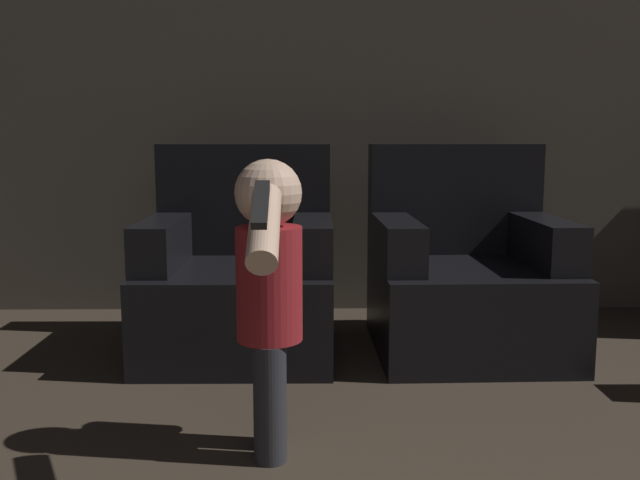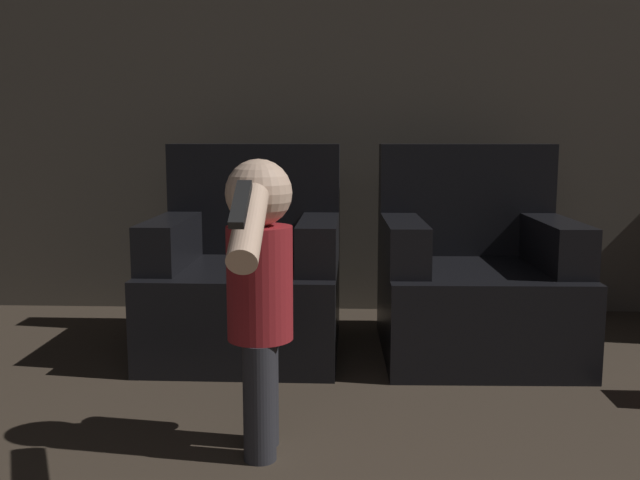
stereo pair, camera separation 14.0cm
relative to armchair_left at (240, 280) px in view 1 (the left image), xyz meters
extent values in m
cube|color=#51493F|center=(0.35, 0.73, 0.99)|extent=(8.40, 0.05, 2.60)
cube|color=black|center=(0.00, -0.06, -0.12)|extent=(0.80, 0.81, 0.38)
cube|color=black|center=(0.00, 0.26, 0.33)|extent=(0.80, 0.16, 0.51)
cube|color=black|center=(-0.32, -0.06, 0.18)|extent=(0.16, 0.65, 0.20)
cube|color=black|center=(0.32, -0.06, 0.18)|extent=(0.16, 0.65, 0.20)
cube|color=black|center=(0.99, -0.06, -0.12)|extent=(0.81, 0.83, 0.38)
cube|color=black|center=(0.98, 0.26, 0.33)|extent=(0.80, 0.18, 0.51)
cube|color=black|center=(0.67, -0.07, 0.18)|extent=(0.18, 0.65, 0.20)
cube|color=black|center=(1.31, -0.05, 0.18)|extent=(0.18, 0.65, 0.20)
cylinder|color=#28282D|center=(0.19, -1.11, -0.13)|extent=(0.10, 0.10, 0.35)
cylinder|color=#28282D|center=(0.19, -1.00, -0.13)|extent=(0.10, 0.10, 0.35)
cylinder|color=maroon|center=(0.19, -1.06, 0.21)|extent=(0.19, 0.19, 0.33)
sphere|color=beige|center=(0.19, -1.06, 0.47)|extent=(0.19, 0.19, 0.19)
cylinder|color=beige|center=(0.19, -0.94, 0.19)|extent=(0.08, 0.08, 0.28)
cylinder|color=beige|center=(0.19, -1.30, 0.40)|extent=(0.08, 0.28, 0.21)
cube|color=black|center=(0.19, -1.42, 0.47)|extent=(0.04, 0.16, 0.10)
camera|label=1|loc=(0.31, -3.06, 0.63)|focal=40.00mm
camera|label=2|loc=(0.45, -3.06, 0.63)|focal=40.00mm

